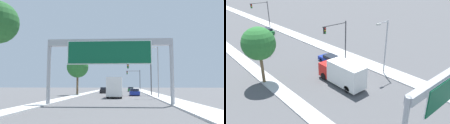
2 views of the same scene
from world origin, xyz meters
TOP-DOWN VIEW (x-y plane):
  - sidewalk_right at (7.75, 60.00)m, footprint 3.00×120.00m
  - median_strip_left at (-7.25, 60.00)m, footprint 2.00×120.00m
  - sign_gantry at (0.00, 17.87)m, footprint 13.30×0.73m
  - car_mid_left at (3.50, 38.20)m, footprint 1.87×4.40m
  - car_mid_center at (-3.50, 49.95)m, footprint 1.75×4.44m
  - car_near_right at (3.50, 62.36)m, footprint 1.71×4.48m
  - car_mid_right at (0.00, 56.60)m, footprint 1.82×4.33m
  - truck_box_primary at (0.00, 31.30)m, footprint 2.38×7.29m
  - traffic_light_near_intersection at (5.23, 38.00)m, footprint 4.96×0.32m
  - traffic_light_mid_block at (5.35, 68.00)m, footprint 4.69×0.32m
  - palm_tree_background at (-7.84, 38.79)m, footprint 4.35×4.35m
  - street_lamp_right at (6.55, 29.71)m, footprint 2.39×0.28m

SIDE VIEW (x-z plane):
  - sidewalk_right at x=7.75m, z-range 0.00..0.15m
  - median_strip_left at x=-7.25m, z-range 0.00..0.15m
  - car_mid_left at x=3.50m, z-range -0.03..1.32m
  - car_near_right at x=3.50m, z-range -0.03..1.34m
  - car_mid_right at x=0.00m, z-range -0.04..1.42m
  - car_mid_center at x=-3.50m, z-range -0.04..1.42m
  - truck_box_primary at x=0.00m, z-range 0.02..3.29m
  - traffic_light_near_intersection at x=5.23m, z-range 1.18..7.87m
  - traffic_light_mid_block at x=5.35m, z-range 1.19..8.12m
  - street_lamp_right at x=6.55m, z-range 0.74..8.83m
  - sign_gantry at x=0.00m, z-range 2.13..9.04m
  - palm_tree_background at x=-7.84m, z-range 1.73..9.60m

